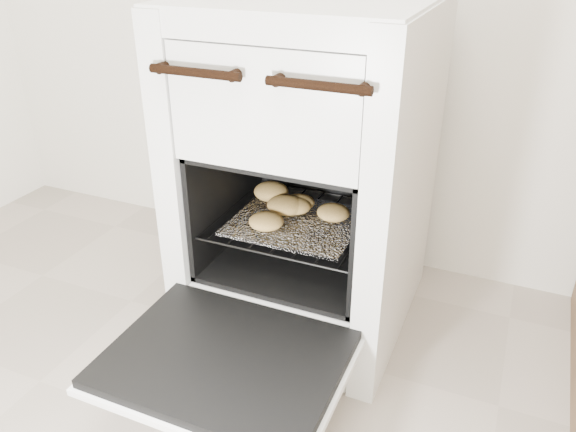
% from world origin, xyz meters
% --- Properties ---
extents(stove, '(0.53, 0.59, 0.81)m').
position_xyz_m(stove, '(-0.19, 1.20, 0.40)').
color(stove, silver).
rests_on(stove, ground).
extents(oven_door, '(0.48, 0.37, 0.03)m').
position_xyz_m(oven_door, '(-0.19, 0.76, 0.18)').
color(oven_door, black).
rests_on(oven_door, stove).
extents(oven_rack, '(0.39, 0.37, 0.01)m').
position_xyz_m(oven_rack, '(-0.19, 1.15, 0.31)').
color(oven_rack, black).
rests_on(oven_rack, stove).
extents(foil_sheet, '(0.30, 0.27, 0.01)m').
position_xyz_m(foil_sheet, '(-0.19, 1.13, 0.31)').
color(foil_sheet, white).
rests_on(foil_sheet, oven_rack).
extents(baked_rolls, '(0.30, 0.26, 0.04)m').
position_xyz_m(baked_rolls, '(-0.23, 1.16, 0.34)').
color(baked_rolls, '#D3AD54').
rests_on(baked_rolls, foil_sheet).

